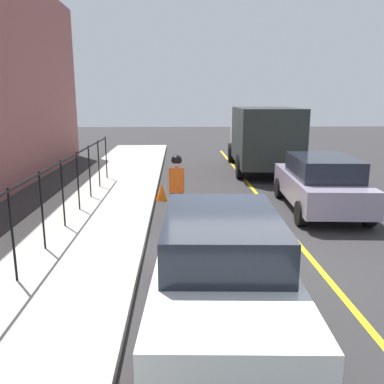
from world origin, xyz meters
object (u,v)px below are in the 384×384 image
object	(u,v)px
cyclist_lead	(177,192)
parked_sedan_rear	(222,269)
box_truck_background	(262,136)
traffic_cone_near	(161,191)
patrol_sedan	(320,183)

from	to	relation	value
cyclist_lead	parked_sedan_rear	size ratio (longest dim) A/B	0.41
box_truck_background	cyclist_lead	bearing A→B (deg)	157.98
box_truck_background	parked_sedan_rear	bearing A→B (deg)	168.81
traffic_cone_near	parked_sedan_rear	bearing A→B (deg)	-171.17
patrol_sedan	parked_sedan_rear	bearing A→B (deg)	153.31
parked_sedan_rear	patrol_sedan	bearing A→B (deg)	152.39
patrol_sedan	box_truck_background	world-z (taller)	box_truck_background
patrol_sedan	box_truck_background	distance (m)	6.74
box_truck_background	traffic_cone_near	world-z (taller)	box_truck_background
patrol_sedan	cyclist_lead	bearing A→B (deg)	113.17
traffic_cone_near	cyclist_lead	bearing A→B (deg)	-170.21
cyclist_lead	traffic_cone_near	distance (m)	2.96
patrol_sedan	traffic_cone_near	distance (m)	4.81
cyclist_lead	parked_sedan_rear	distance (m)	4.48
parked_sedan_rear	traffic_cone_near	size ratio (longest dim) A/B	8.02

